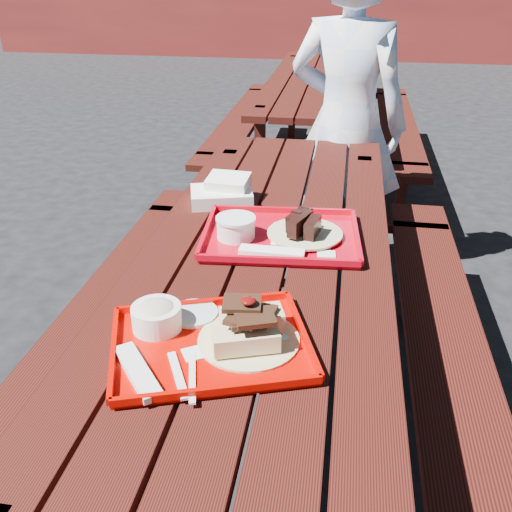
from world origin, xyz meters
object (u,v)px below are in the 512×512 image
Objects in this scene: picnic_table_near at (264,307)px; far_tray at (278,233)px; person at (346,124)px; picnic_table_far at (320,104)px; near_tray at (209,332)px.

far_tray is (0.03, 0.09, 0.21)m from picnic_table_near.
person reaches higher than far_tray.
picnic_table_near and picnic_table_far have the same top height.
person is at bearing 81.44° from near_tray.
far_tray is (0.03, -2.71, 0.21)m from picnic_table_far.
near_tray is at bearing 97.98° from person.
picnic_table_near is at bearing 82.91° from near_tray.
near_tray is 0.32× the size of person.
far_tray reaches higher than picnic_table_far.
near_tray is 1.02× the size of far_tray.
far_tray is at bearing 72.52° from picnic_table_near.
far_tray is at bearing 98.14° from person.
picnic_table_far is at bearing 90.00° from picnic_table_near.
picnic_table_near is 0.51m from near_tray.
far_tray is 0.31× the size of person.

